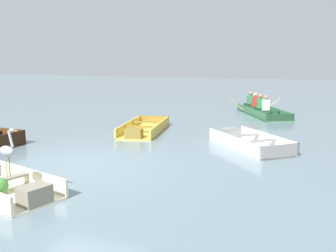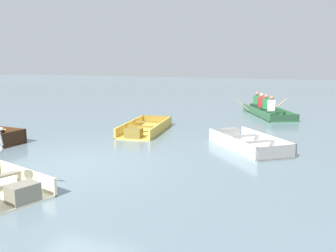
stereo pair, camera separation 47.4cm
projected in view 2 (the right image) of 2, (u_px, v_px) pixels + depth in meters
The scene contains 4 objects.
ground_plane at pixel (73, 166), 8.41m from camera, with size 80.00×80.00×0.00m, color slate.
skiff_yellow_near_moored at pixel (144, 129), 12.28m from camera, with size 1.55×3.00×0.32m.
skiff_white_far_moored at pixel (246, 143), 10.15m from camera, with size 2.53×2.66×0.35m.
rowboat_green_with_crew at pixel (266, 110), 16.14m from camera, with size 2.83×3.79×0.88m.
Camera 2 is at (5.05, -6.71, 2.36)m, focal length 40.00 mm.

